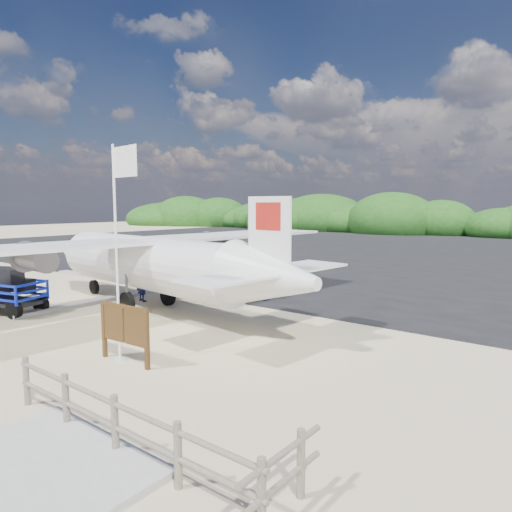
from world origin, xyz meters
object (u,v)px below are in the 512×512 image
(baggage_cart, at_px, (8,313))
(crew_a, at_px, (142,280))
(crew_b, at_px, (263,282))
(flagpole, at_px, (120,361))
(signboard, at_px, (126,363))

(baggage_cart, relative_size, crew_a, 1.65)
(crew_a, distance_m, crew_b, 5.09)
(baggage_cart, height_order, flagpole, flagpole)
(signboard, xyz_separation_m, crew_a, (-5.75, 5.07, 0.89))
(baggage_cart, relative_size, signboard, 1.56)
(flagpole, relative_size, crew_a, 3.11)
(baggage_cart, relative_size, crew_b, 1.93)
(crew_a, xyz_separation_m, crew_b, (3.85, 3.33, -0.13))
(flagpole, distance_m, crew_a, 7.55)
(signboard, relative_size, crew_a, 1.06)
(signboard, bearing_deg, baggage_cart, 172.63)
(signboard, distance_m, crew_b, 8.65)
(flagpole, bearing_deg, crew_b, 101.22)
(baggage_cart, distance_m, signboard, 8.13)
(flagpole, height_order, signboard, flagpole)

